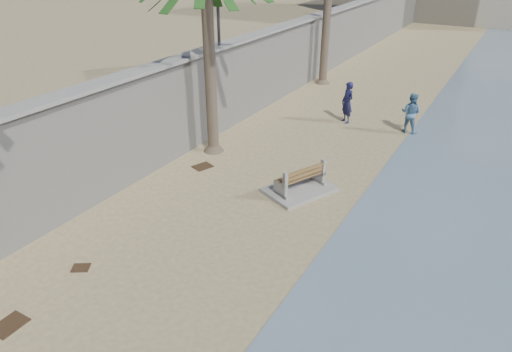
% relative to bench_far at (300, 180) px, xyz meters
% --- Properties ---
extents(seawall, '(0.45, 70.00, 3.50)m').
position_rel_bench_far_xyz_m(seawall, '(-5.31, 11.22, 1.35)').
color(seawall, gray).
rests_on(seawall, ground_plane).
extents(wall_cap, '(0.80, 70.00, 0.12)m').
position_rel_bench_far_xyz_m(wall_cap, '(-5.31, 11.22, 3.15)').
color(wall_cap, gray).
rests_on(wall_cap, seawall).
extents(bench_far, '(2.26, 2.61, 0.91)m').
position_rel_bench_far_xyz_m(bench_far, '(0.00, 0.00, 0.00)').
color(bench_far, gray).
rests_on(bench_far, ground_plane).
extents(person_a, '(0.92, 0.87, 2.12)m').
position_rel_bench_far_xyz_m(person_a, '(-0.95, 6.89, 0.66)').
color(person_a, '#15153A').
rests_on(person_a, ground_plane).
extents(person_b, '(0.99, 0.80, 1.91)m').
position_rel_bench_far_xyz_m(person_b, '(1.78, 7.09, 0.55)').
color(person_b, teal).
rests_on(person_b, ground_plane).
extents(debris_b, '(0.54, 0.68, 0.03)m').
position_rel_bench_far_xyz_m(debris_b, '(-2.84, -8.45, -0.39)').
color(debris_b, '#382616').
rests_on(debris_b, ground_plane).
extents(debris_c, '(0.73, 0.80, 0.03)m').
position_rel_bench_far_xyz_m(debris_c, '(-3.83, -0.12, -0.39)').
color(debris_c, '#382616').
rests_on(debris_c, ground_plane).
extents(debris_d, '(0.55, 0.52, 0.03)m').
position_rel_bench_far_xyz_m(debris_d, '(-3.04, -6.36, -0.39)').
color(debris_d, '#382616').
rests_on(debris_d, ground_plane).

